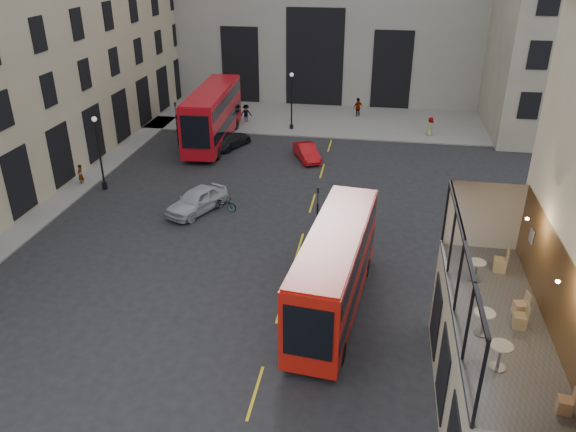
% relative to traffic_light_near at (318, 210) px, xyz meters
% --- Properties ---
extents(ground, '(140.00, 140.00, 0.00)m').
position_rel_traffic_light_near_xyz_m(ground, '(1.00, -12.00, -2.42)').
color(ground, black).
rests_on(ground, ground).
extents(host_frontage, '(3.00, 11.00, 4.50)m').
position_rel_traffic_light_near_xyz_m(host_frontage, '(7.50, -12.00, -0.17)').
color(host_frontage, '#BBAD8C').
rests_on(host_frontage, ground).
extents(cafe_floor, '(3.00, 10.00, 0.10)m').
position_rel_traffic_light_near_xyz_m(cafe_floor, '(7.50, -12.00, 2.12)').
color(cafe_floor, slate).
rests_on(cafe_floor, host_frontage).
extents(gateway, '(35.00, 10.60, 18.00)m').
position_rel_traffic_light_near_xyz_m(gateway, '(-4.00, 35.99, 6.96)').
color(gateway, gray).
rests_on(gateway, ground).
extents(pavement_far, '(40.00, 12.00, 0.12)m').
position_rel_traffic_light_near_xyz_m(pavement_far, '(-5.00, 26.00, -2.36)').
color(pavement_far, slate).
rests_on(pavement_far, ground).
extents(traffic_light_near, '(0.16, 0.20, 3.80)m').
position_rel_traffic_light_near_xyz_m(traffic_light_near, '(0.00, 0.00, 0.00)').
color(traffic_light_near, black).
rests_on(traffic_light_near, ground).
extents(traffic_light_far, '(0.16, 0.20, 3.80)m').
position_rel_traffic_light_near_xyz_m(traffic_light_far, '(-14.00, 16.00, 0.00)').
color(traffic_light_far, black).
rests_on(traffic_light_far, ground).
extents(street_lamp_a, '(0.36, 0.36, 5.33)m').
position_rel_traffic_light_near_xyz_m(street_lamp_a, '(-16.00, 6.00, -0.03)').
color(street_lamp_a, black).
rests_on(street_lamp_a, ground).
extents(street_lamp_b, '(0.36, 0.36, 5.33)m').
position_rel_traffic_light_near_xyz_m(street_lamp_b, '(-5.00, 22.00, -0.03)').
color(street_lamp_b, black).
rests_on(street_lamp_b, ground).
extents(bus_near, '(3.51, 10.78, 4.22)m').
position_rel_traffic_light_near_xyz_m(bus_near, '(1.50, -5.86, -0.05)').
color(bus_near, '#B2150C').
rests_on(bus_near, ground).
extents(bus_far, '(3.41, 12.03, 4.74)m').
position_rel_traffic_light_near_xyz_m(bus_far, '(-11.13, 17.26, 0.24)').
color(bus_far, '#A30B13').
rests_on(bus_far, ground).
extents(car_a, '(3.63, 5.03, 1.59)m').
position_rel_traffic_light_near_xyz_m(car_a, '(-8.30, 3.53, -1.63)').
color(car_a, '#A2A5AA').
rests_on(car_a, ground).
extents(car_b, '(2.85, 4.11, 1.28)m').
position_rel_traffic_light_near_xyz_m(car_b, '(-2.53, 14.30, -1.78)').
color(car_b, '#AF0A0F').
rests_on(car_b, ground).
extents(car_c, '(3.41, 4.90, 1.32)m').
position_rel_traffic_light_near_xyz_m(car_c, '(-9.45, 16.27, -1.77)').
color(car_c, black).
rests_on(car_c, ground).
extents(bicycle, '(1.89, 0.98, 0.95)m').
position_rel_traffic_light_near_xyz_m(bicycle, '(-6.64, 3.97, -1.95)').
color(bicycle, gray).
rests_on(bicycle, ground).
extents(cyclist, '(0.57, 0.77, 1.94)m').
position_rel_traffic_light_near_xyz_m(cyclist, '(0.65, -1.30, -1.45)').
color(cyclist, yellow).
rests_on(cyclist, ground).
extents(pedestrian_a, '(0.90, 0.79, 1.56)m').
position_rel_traffic_light_near_xyz_m(pedestrian_a, '(-15.30, 19.84, -1.65)').
color(pedestrian_a, gray).
rests_on(pedestrian_a, ground).
extents(pedestrian_b, '(1.36, 1.15, 1.82)m').
position_rel_traffic_light_near_xyz_m(pedestrian_b, '(-9.70, 23.45, -1.51)').
color(pedestrian_b, gray).
rests_on(pedestrian_b, ground).
extents(pedestrian_c, '(1.18, 1.10, 1.95)m').
position_rel_traffic_light_near_xyz_m(pedestrian_c, '(0.91, 27.25, -1.45)').
color(pedestrian_c, gray).
rests_on(pedestrian_c, ground).
extents(pedestrian_d, '(0.86, 1.02, 1.77)m').
position_rel_traffic_light_near_xyz_m(pedestrian_d, '(7.68, 22.17, -1.54)').
color(pedestrian_d, gray).
rests_on(pedestrian_d, ground).
extents(pedestrian_e, '(0.39, 0.58, 1.57)m').
position_rel_traffic_light_near_xyz_m(pedestrian_e, '(-18.00, 6.42, -1.64)').
color(pedestrian_e, gray).
rests_on(pedestrian_e, ground).
extents(cafe_table_near, '(0.68, 0.68, 0.85)m').
position_rel_traffic_light_near_xyz_m(cafe_table_near, '(7.04, -14.50, 2.74)').
color(cafe_table_near, beige).
rests_on(cafe_table_near, cafe_floor).
extents(cafe_table_mid, '(0.67, 0.67, 0.84)m').
position_rel_traffic_light_near_xyz_m(cafe_table_mid, '(6.80, -12.89, 2.73)').
color(cafe_table_mid, white).
rests_on(cafe_table_mid, cafe_floor).
extents(cafe_table_far, '(0.64, 0.64, 0.80)m').
position_rel_traffic_light_near_xyz_m(cafe_table_far, '(7.00, -9.64, 2.70)').
color(cafe_table_far, silver).
rests_on(cafe_table_far, cafe_floor).
extents(cafe_chair_a, '(0.44, 0.44, 0.78)m').
position_rel_traffic_light_near_xyz_m(cafe_chair_a, '(8.52, -15.99, 2.41)').
color(cafe_chair_a, tan).
rests_on(cafe_chair_a, cafe_floor).
extents(cafe_chair_b, '(0.46, 0.46, 0.87)m').
position_rel_traffic_light_near_xyz_m(cafe_chair_b, '(8.07, -12.33, 2.44)').
color(cafe_chair_b, tan).
rests_on(cafe_chair_b, cafe_floor).
extents(cafe_chair_c, '(0.48, 0.48, 0.85)m').
position_rel_traffic_light_near_xyz_m(cafe_chair_c, '(8.23, -11.60, 2.43)').
color(cafe_chair_c, '#DCB17F').
rests_on(cafe_chair_c, cafe_floor).
extents(cafe_chair_d, '(0.54, 0.54, 0.95)m').
position_rel_traffic_light_near_xyz_m(cafe_chair_d, '(8.03, -8.79, 2.46)').
color(cafe_chair_d, tan).
rests_on(cafe_chair_d, cafe_floor).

